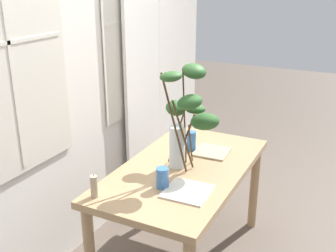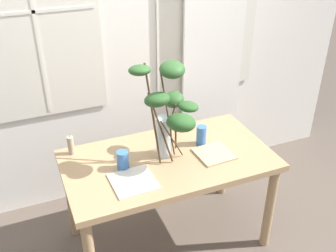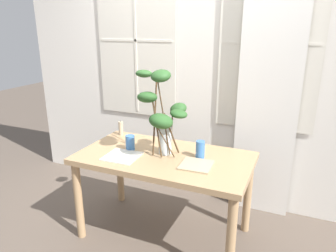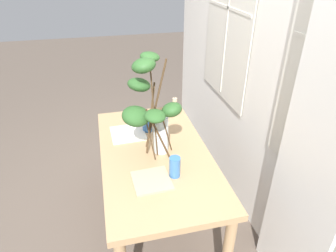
{
  "view_description": "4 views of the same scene",
  "coord_description": "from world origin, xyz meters",
  "px_view_note": "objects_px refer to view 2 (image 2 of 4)",
  "views": [
    {
      "loc": [
        -2.35,
        -1.06,
        2.02
      ],
      "look_at": [
        -0.05,
        0.1,
        1.06
      ],
      "focal_mm": 44.25,
      "sensor_mm": 36.0,
      "label": 1
    },
    {
      "loc": [
        -0.87,
        -2.09,
        2.33
      ],
      "look_at": [
        -0.0,
        -0.0,
        1.02
      ],
      "focal_mm": 42.35,
      "sensor_mm": 36.0,
      "label": 2
    },
    {
      "loc": [
        0.99,
        -2.21,
        1.8
      ],
      "look_at": [
        -0.01,
        0.1,
        0.99
      ],
      "focal_mm": 33.57,
      "sensor_mm": 36.0,
      "label": 3
    },
    {
      "loc": [
        1.77,
        -0.32,
        2.04
      ],
      "look_at": [
        0.05,
        0.09,
        1.01
      ],
      "focal_mm": 31.53,
      "sensor_mm": 36.0,
      "label": 4
    }
  ],
  "objects_px": {
    "drinking_glass_blue_left": "(123,160)",
    "drinking_glass_blue_right": "(201,135)",
    "vase_with_branches": "(169,111)",
    "pillar_candle": "(71,145)",
    "plate_square_right": "(214,154)",
    "dining_table": "(168,170)",
    "plate_square_left": "(133,181)"
  },
  "relations": [
    {
      "from": "dining_table",
      "to": "plate_square_right",
      "type": "bearing_deg",
      "value": -15.22
    },
    {
      "from": "drinking_glass_blue_left",
      "to": "plate_square_left",
      "type": "relative_size",
      "value": 0.48
    },
    {
      "from": "drinking_glass_blue_right",
      "to": "plate_square_left",
      "type": "distance_m",
      "value": 0.65
    },
    {
      "from": "drinking_glass_blue_left",
      "to": "drinking_glass_blue_right",
      "type": "relative_size",
      "value": 0.9
    },
    {
      "from": "drinking_glass_blue_left",
      "to": "plate_square_left",
      "type": "distance_m",
      "value": 0.18
    },
    {
      "from": "vase_with_branches",
      "to": "pillar_candle",
      "type": "distance_m",
      "value": 0.76
    },
    {
      "from": "drinking_glass_blue_left",
      "to": "pillar_candle",
      "type": "bearing_deg",
      "value": 132.69
    },
    {
      "from": "drinking_glass_blue_left",
      "to": "pillar_candle",
      "type": "height_order",
      "value": "pillar_candle"
    },
    {
      "from": "drinking_glass_blue_left",
      "to": "pillar_candle",
      "type": "xyz_separation_m",
      "value": [
        -0.28,
        0.31,
        0.0
      ]
    },
    {
      "from": "plate_square_right",
      "to": "vase_with_branches",
      "type": "bearing_deg",
      "value": 169.09
    },
    {
      "from": "plate_square_left",
      "to": "pillar_candle",
      "type": "distance_m",
      "value": 0.56
    },
    {
      "from": "drinking_glass_blue_right",
      "to": "plate_square_right",
      "type": "height_order",
      "value": "drinking_glass_blue_right"
    },
    {
      "from": "dining_table",
      "to": "drinking_glass_blue_right",
      "type": "xyz_separation_m",
      "value": [
        0.29,
        0.08,
        0.17
      ]
    },
    {
      "from": "vase_with_branches",
      "to": "drinking_glass_blue_left",
      "type": "relative_size",
      "value": 5.63
    },
    {
      "from": "plate_square_right",
      "to": "plate_square_left",
      "type": "bearing_deg",
      "value": -172.62
    },
    {
      "from": "drinking_glass_blue_left",
      "to": "drinking_glass_blue_right",
      "type": "distance_m",
      "value": 0.62
    },
    {
      "from": "drinking_glass_blue_right",
      "to": "plate_square_right",
      "type": "distance_m",
      "value": 0.17
    },
    {
      "from": "dining_table",
      "to": "drinking_glass_blue_left",
      "type": "relative_size",
      "value": 11.02
    },
    {
      "from": "dining_table",
      "to": "plate_square_right",
      "type": "xyz_separation_m",
      "value": [
        0.31,
        -0.08,
        0.11
      ]
    },
    {
      "from": "drinking_glass_blue_right",
      "to": "drinking_glass_blue_left",
      "type": "bearing_deg",
      "value": -173.01
    },
    {
      "from": "vase_with_branches",
      "to": "plate_square_left",
      "type": "height_order",
      "value": "vase_with_branches"
    },
    {
      "from": "drinking_glass_blue_right",
      "to": "dining_table",
      "type": "bearing_deg",
      "value": -165.32
    },
    {
      "from": "vase_with_branches",
      "to": "pillar_candle",
      "type": "bearing_deg",
      "value": 151.26
    },
    {
      "from": "dining_table",
      "to": "vase_with_branches",
      "type": "relative_size",
      "value": 1.96
    },
    {
      "from": "drinking_glass_blue_left",
      "to": "plate_square_right",
      "type": "distance_m",
      "value": 0.64
    },
    {
      "from": "vase_with_branches",
      "to": "pillar_candle",
      "type": "xyz_separation_m",
      "value": [
        -0.6,
        0.33,
        -0.31
      ]
    },
    {
      "from": "drinking_glass_blue_left",
      "to": "plate_square_left",
      "type": "xyz_separation_m",
      "value": [
        0.01,
        -0.17,
        -0.06
      ]
    },
    {
      "from": "vase_with_branches",
      "to": "drinking_glass_blue_right",
      "type": "height_order",
      "value": "vase_with_branches"
    },
    {
      "from": "plate_square_right",
      "to": "pillar_candle",
      "type": "relative_size",
      "value": 1.63
    },
    {
      "from": "dining_table",
      "to": "drinking_glass_blue_left",
      "type": "xyz_separation_m",
      "value": [
        -0.33,
        0.0,
        0.17
      ]
    },
    {
      "from": "vase_with_branches",
      "to": "drinking_glass_blue_right",
      "type": "relative_size",
      "value": 5.06
    },
    {
      "from": "vase_with_branches",
      "to": "drinking_glass_blue_left",
      "type": "height_order",
      "value": "vase_with_branches"
    }
  ]
}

